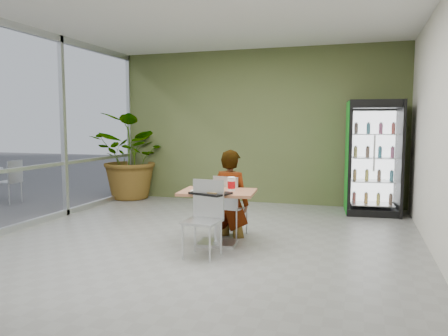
{
  "coord_description": "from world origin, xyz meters",
  "views": [
    {
      "loc": [
        2.1,
        -5.45,
        1.66
      ],
      "look_at": [
        0.16,
        0.73,
        1.0
      ],
      "focal_mm": 35.0,
      "sensor_mm": 36.0,
      "label": 1
    }
  ],
  "objects_px": {
    "dining_table": "(218,206)",
    "soda_cup": "(231,184)",
    "chair_far": "(229,201)",
    "cafeteria_tray": "(211,193)",
    "potted_plant": "(133,156)",
    "chair_near": "(205,212)",
    "seated_woman": "(231,203)",
    "beverage_fridge": "(373,158)"
  },
  "relations": [
    {
      "from": "chair_near",
      "to": "soda_cup",
      "type": "distance_m",
      "value": 0.64
    },
    {
      "from": "seated_woman",
      "to": "cafeteria_tray",
      "type": "bearing_deg",
      "value": 99.34
    },
    {
      "from": "dining_table",
      "to": "chair_near",
      "type": "distance_m",
      "value": 0.5
    },
    {
      "from": "seated_woman",
      "to": "soda_cup",
      "type": "bearing_deg",
      "value": 119.27
    },
    {
      "from": "chair_near",
      "to": "seated_woman",
      "type": "distance_m",
      "value": 1.01
    },
    {
      "from": "potted_plant",
      "to": "cafeteria_tray",
      "type": "bearing_deg",
      "value": -47.98
    },
    {
      "from": "chair_near",
      "to": "seated_woman",
      "type": "height_order",
      "value": "seated_woman"
    },
    {
      "from": "chair_far",
      "to": "cafeteria_tray",
      "type": "height_order",
      "value": "chair_far"
    },
    {
      "from": "dining_table",
      "to": "soda_cup",
      "type": "height_order",
      "value": "soda_cup"
    },
    {
      "from": "seated_woman",
      "to": "cafeteria_tray",
      "type": "xyz_separation_m",
      "value": [
        -0.03,
        -0.81,
        0.27
      ]
    },
    {
      "from": "dining_table",
      "to": "beverage_fridge",
      "type": "height_order",
      "value": "beverage_fridge"
    },
    {
      "from": "cafeteria_tray",
      "to": "beverage_fridge",
      "type": "distance_m",
      "value": 3.75
    },
    {
      "from": "dining_table",
      "to": "soda_cup",
      "type": "bearing_deg",
      "value": 11.4
    },
    {
      "from": "dining_table",
      "to": "soda_cup",
      "type": "distance_m",
      "value": 0.36
    },
    {
      "from": "dining_table",
      "to": "potted_plant",
      "type": "bearing_deg",
      "value": 134.81
    },
    {
      "from": "chair_far",
      "to": "cafeteria_tray",
      "type": "relative_size",
      "value": 1.92
    },
    {
      "from": "dining_table",
      "to": "chair_near",
      "type": "relative_size",
      "value": 1.12
    },
    {
      "from": "seated_woman",
      "to": "beverage_fridge",
      "type": "height_order",
      "value": "beverage_fridge"
    },
    {
      "from": "soda_cup",
      "to": "cafeteria_tray",
      "type": "distance_m",
      "value": 0.4
    },
    {
      "from": "chair_far",
      "to": "soda_cup",
      "type": "distance_m",
      "value": 0.56
    },
    {
      "from": "chair_near",
      "to": "beverage_fridge",
      "type": "xyz_separation_m",
      "value": [
        2.07,
        3.32,
        0.48
      ]
    },
    {
      "from": "cafeteria_tray",
      "to": "soda_cup",
      "type": "bearing_deg",
      "value": 62.29
    },
    {
      "from": "seated_woman",
      "to": "potted_plant",
      "type": "distance_m",
      "value": 3.89
    },
    {
      "from": "cafeteria_tray",
      "to": "chair_near",
      "type": "bearing_deg",
      "value": -90.65
    },
    {
      "from": "dining_table",
      "to": "potted_plant",
      "type": "xyz_separation_m",
      "value": [
        -2.95,
        2.97,
        0.41
      ]
    },
    {
      "from": "potted_plant",
      "to": "chair_near",
      "type": "bearing_deg",
      "value": -49.65
    },
    {
      "from": "chair_far",
      "to": "soda_cup",
      "type": "xyz_separation_m",
      "value": [
        0.17,
        -0.43,
        0.31
      ]
    },
    {
      "from": "dining_table",
      "to": "seated_woman",
      "type": "distance_m",
      "value": 0.51
    },
    {
      "from": "chair_far",
      "to": "beverage_fridge",
      "type": "xyz_separation_m",
      "value": [
        2.05,
        2.35,
        0.51
      ]
    },
    {
      "from": "dining_table",
      "to": "cafeteria_tray",
      "type": "distance_m",
      "value": 0.38
    },
    {
      "from": "chair_near",
      "to": "beverage_fridge",
      "type": "height_order",
      "value": "beverage_fridge"
    },
    {
      "from": "dining_table",
      "to": "soda_cup",
      "type": "xyz_separation_m",
      "value": [
        0.18,
        0.04,
        0.31
      ]
    },
    {
      "from": "cafeteria_tray",
      "to": "beverage_fridge",
      "type": "height_order",
      "value": "beverage_fridge"
    },
    {
      "from": "chair_far",
      "to": "beverage_fridge",
      "type": "distance_m",
      "value": 3.17
    },
    {
      "from": "dining_table",
      "to": "beverage_fridge",
      "type": "bearing_deg",
      "value": 53.76
    },
    {
      "from": "chair_far",
      "to": "seated_woman",
      "type": "relative_size",
      "value": 0.57
    },
    {
      "from": "chair_near",
      "to": "potted_plant",
      "type": "relative_size",
      "value": 0.5
    },
    {
      "from": "chair_near",
      "to": "cafeteria_tray",
      "type": "distance_m",
      "value": 0.28
    },
    {
      "from": "chair_far",
      "to": "beverage_fridge",
      "type": "relative_size",
      "value": 0.43
    },
    {
      "from": "chair_far",
      "to": "soda_cup",
      "type": "bearing_deg",
      "value": 123.13
    },
    {
      "from": "beverage_fridge",
      "to": "soda_cup",
      "type": "bearing_deg",
      "value": -129.59
    },
    {
      "from": "chair_far",
      "to": "chair_near",
      "type": "height_order",
      "value": "chair_near"
    }
  ]
}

